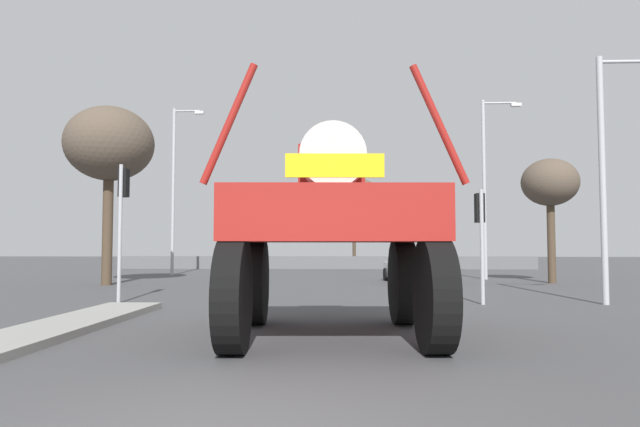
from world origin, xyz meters
The scene contains 15 objects.
ground_plane centered at (0.00, 18.00, 0.00)m, with size 120.00×120.00×0.00m, color #424244.
median_island centered at (-4.40, 5.25, 0.07)m, with size 1.41×9.65×0.15m, color gray.
oversize_sprayer centered at (0.92, 5.55, 2.00)m, with size 4.17×5.23×4.51m.
sedan_ahead centered at (4.14, 20.65, 0.71)m, with size 2.18×4.24×1.52m.
traffic_signal_near_left centered at (-5.37, 11.47, 2.95)m, with size 0.24×0.54×4.04m.
traffic_signal_near_right centered at (5.08, 11.48, 2.38)m, with size 0.24×0.54×3.27m.
traffic_signal_far_left centered at (4.25, 29.65, 2.36)m, with size 0.24×0.55×3.25m.
traffic_signal_far_right centered at (5.90, 29.64, 2.72)m, with size 0.24×0.55×3.73m.
streetlight_near_right centered at (8.70, 11.44, 4.00)m, with size 1.93×0.24×7.11m.
streetlight_far_left centered at (-8.36, 26.57, 5.19)m, with size 1.80×0.24×9.48m.
streetlight_far_right centered at (8.27, 23.16, 4.92)m, with size 1.97×0.24×8.90m.
bare_tree_left centered at (-8.80, 18.53, 5.93)m, with size 3.72×3.72×7.58m.
bare_tree_right centered at (10.37, 20.50, 4.40)m, with size 2.48×2.48×5.54m.
bare_tree_far_center centered at (1.99, 37.69, 4.95)m, with size 4.36×4.36×6.81m.
roadside_barrier centered at (0.00, 34.88, 0.45)m, with size 29.26×0.24×0.90m, color #59595B.
Camera 1 is at (1.13, -4.84, 1.67)m, focal length 31.62 mm.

